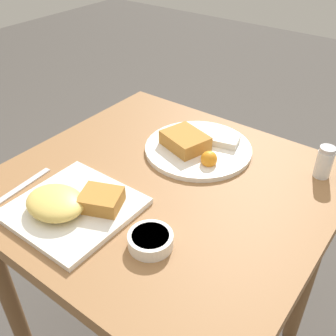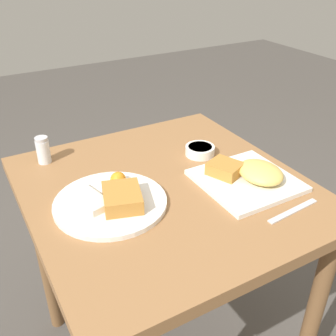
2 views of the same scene
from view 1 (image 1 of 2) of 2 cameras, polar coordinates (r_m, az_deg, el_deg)
The scene contains 6 objects.
dining_table at distance 1.06m, azimuth -0.56°, elevation -6.90°, with size 0.80×0.77×0.76m.
plate_square_near at distance 0.92m, azimuth -13.96°, elevation -5.23°, with size 0.26×0.26×0.06m.
plate_oval_far at distance 1.10m, azimuth 4.22°, elevation 3.15°, with size 0.30×0.30×0.05m.
sauce_ramekin at distance 0.82m, azimuth -2.55°, elevation -10.39°, with size 0.09×0.09×0.03m.
salt_shaker at distance 1.07m, azimuth 21.68°, elevation 0.57°, with size 0.04×0.04×0.09m.
butter_knife at distance 1.04m, azimuth -20.36°, elevation -2.49°, with size 0.03×0.17×0.00m.
Camera 1 is at (0.48, -0.62, 1.36)m, focal length 42.00 mm.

